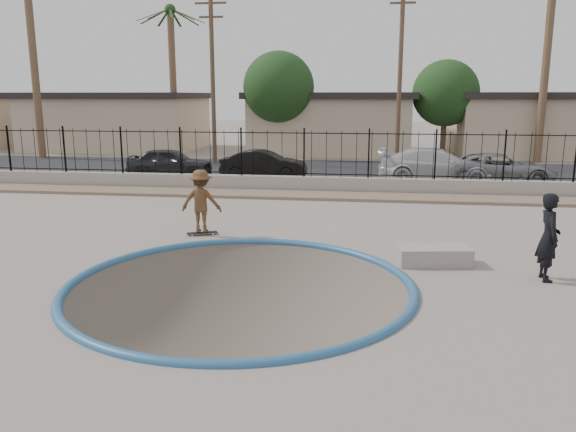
% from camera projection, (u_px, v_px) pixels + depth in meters
% --- Properties ---
extents(ground, '(120.00, 120.00, 2.20)m').
position_uv_depth(ground, '(308.00, 210.00, 24.06)').
color(ground, slate).
rests_on(ground, ground).
extents(bowl_pit, '(6.84, 6.84, 1.80)m').
position_uv_depth(bowl_pit, '(240.00, 286.00, 11.24)').
color(bowl_pit, '#51463E').
rests_on(bowl_pit, ground).
extents(coping_ring, '(7.04, 7.04, 0.20)m').
position_uv_depth(coping_ring, '(240.00, 286.00, 11.24)').
color(coping_ring, '#275780').
rests_on(coping_ring, ground).
extents(rock_strip, '(42.00, 1.60, 0.11)m').
position_uv_depth(rock_strip, '(301.00, 195.00, 21.10)').
color(rock_strip, '#856F57').
rests_on(rock_strip, ground).
extents(retaining_wall, '(42.00, 0.45, 0.60)m').
position_uv_depth(retaining_wall, '(304.00, 184.00, 22.12)').
color(retaining_wall, gray).
rests_on(retaining_wall, ground).
extents(fence, '(40.00, 0.04, 1.80)m').
position_uv_depth(fence, '(304.00, 154.00, 21.86)').
color(fence, black).
rests_on(fence, retaining_wall).
extents(street, '(90.00, 8.00, 0.04)m').
position_uv_depth(street, '(319.00, 169.00, 28.66)').
color(street, black).
rests_on(street, ground).
extents(house_west, '(11.60, 8.60, 3.90)m').
position_uv_depth(house_west, '(118.00, 121.00, 39.50)').
color(house_west, tan).
rests_on(house_west, ground).
extents(house_center, '(10.60, 8.60, 3.90)m').
position_uv_depth(house_center, '(331.00, 122.00, 37.44)').
color(house_center, tan).
rests_on(house_center, ground).
extents(house_east, '(12.60, 8.60, 3.90)m').
position_uv_depth(house_east, '(552.00, 124.00, 35.52)').
color(house_east, tan).
rests_on(house_east, ground).
extents(palm_left, '(2.30, 2.30, 11.30)m').
position_uv_depth(palm_left, '(30.00, 20.00, 32.22)').
color(palm_left, brown).
rests_on(palm_left, ground).
extents(palm_mid, '(2.30, 2.30, 9.30)m').
position_uv_depth(palm_mid, '(172.00, 47.00, 35.40)').
color(palm_mid, brown).
rests_on(palm_mid, ground).
extents(palm_right, '(2.30, 2.30, 10.30)m').
position_uv_depth(palm_right, '(549.00, 27.00, 30.31)').
color(palm_right, brown).
rests_on(palm_right, ground).
extents(utility_pole_left, '(1.70, 0.24, 9.00)m').
position_uv_depth(utility_pole_left, '(213.00, 77.00, 30.43)').
color(utility_pole_left, '#473323').
rests_on(utility_pole_left, ground).
extents(utility_pole_mid, '(1.70, 0.24, 9.50)m').
position_uv_depth(utility_pole_mid, '(400.00, 71.00, 29.00)').
color(utility_pole_mid, '#473323').
rests_on(utility_pole_mid, ground).
extents(street_tree_left, '(4.32, 4.32, 6.36)m').
position_uv_depth(street_tree_left, '(279.00, 87.00, 34.00)').
color(street_tree_left, '#473323').
rests_on(street_tree_left, ground).
extents(street_tree_mid, '(3.96, 3.96, 5.83)m').
position_uv_depth(street_tree_mid, '(446.00, 93.00, 33.67)').
color(street_tree_mid, '#473323').
rests_on(street_tree_mid, ground).
extents(skater, '(1.11, 0.66, 1.69)m').
position_uv_depth(skater, '(201.00, 205.00, 15.15)').
color(skater, brown).
rests_on(skater, ground).
extents(skateboard, '(0.84, 0.52, 0.07)m').
position_uv_depth(skateboard, '(202.00, 233.00, 15.32)').
color(skateboard, black).
rests_on(skateboard, ground).
extents(videographer, '(0.44, 0.67, 1.82)m').
position_uv_depth(videographer, '(549.00, 237.00, 11.41)').
color(videographer, black).
rests_on(videographer, ground).
extents(concrete_ledge, '(1.69, 0.93, 0.40)m').
position_uv_depth(concrete_ledge, '(434.00, 256.00, 12.62)').
color(concrete_ledge, gray).
rests_on(concrete_ledge, ground).
extents(car_a, '(4.01, 1.89, 1.33)m').
position_uv_depth(car_a, '(170.00, 162.00, 25.93)').
color(car_a, black).
rests_on(car_a, street).
extents(car_b, '(3.88, 1.39, 1.27)m').
position_uv_depth(car_b, '(264.00, 164.00, 25.33)').
color(car_b, black).
rests_on(car_b, street).
extents(car_c, '(5.11, 2.34, 1.45)m').
position_uv_depth(car_c, '(436.00, 165.00, 24.27)').
color(car_c, silver).
rests_on(car_c, street).
extents(car_d, '(4.63, 2.18, 1.28)m').
position_uv_depth(car_d, '(500.00, 168.00, 23.93)').
color(car_d, gray).
rests_on(car_d, street).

